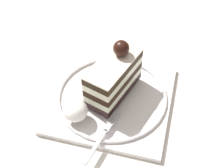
# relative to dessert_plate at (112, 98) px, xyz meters

# --- Properties ---
(ground_plane) EXTENTS (2.40, 2.40, 0.00)m
(ground_plane) POSITION_rel_dessert_plate_xyz_m (-0.01, 0.01, -0.01)
(ground_plane) COLOR silver
(dessert_plate) EXTENTS (0.26, 0.26, 0.02)m
(dessert_plate) POSITION_rel_dessert_plate_xyz_m (0.00, 0.00, 0.00)
(dessert_plate) COLOR white
(dessert_plate) RESTS_ON ground_plane
(cake_slice) EXTENTS (0.06, 0.12, 0.10)m
(cake_slice) POSITION_rel_dessert_plate_xyz_m (-0.00, 0.01, 0.05)
(cake_slice) COLOR black
(cake_slice) RESTS_ON dessert_plate
(whipped_cream_dollop) EXTENTS (0.04, 0.04, 0.04)m
(whipped_cream_dollop) POSITION_rel_dessert_plate_xyz_m (-0.03, -0.07, 0.03)
(whipped_cream_dollop) COLOR white
(whipped_cream_dollop) RESTS_ON dessert_plate
(fork) EXTENTS (0.01, 0.11, 0.00)m
(fork) POSITION_rel_dessert_plate_xyz_m (0.03, -0.09, 0.01)
(fork) COLOR silver
(fork) RESTS_ON dessert_plate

